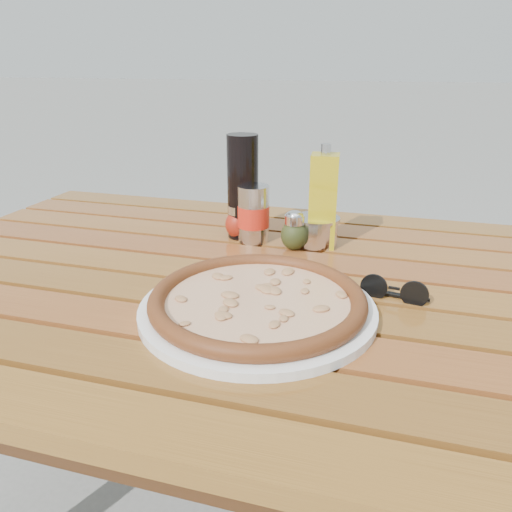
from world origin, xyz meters
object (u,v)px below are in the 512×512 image
(parmesan_tin, at_px, (316,230))
(pepper_shaker, at_px, (238,221))
(oregano_shaker, at_px, (294,231))
(sunglasses, at_px, (394,291))
(plate, at_px, (258,309))
(pizza, at_px, (258,300))
(soda_can, at_px, (254,214))
(table, at_px, (253,313))
(dark_bottle, at_px, (243,187))
(olive_oil_cruet, at_px, (323,201))

(parmesan_tin, bearing_deg, pepper_shaker, -178.00)
(oregano_shaker, relative_size, sunglasses, 0.74)
(plate, xyz_separation_m, parmesan_tin, (0.03, 0.33, 0.02))
(parmesan_tin, bearing_deg, pizza, -95.67)
(pepper_shaker, bearing_deg, soda_can, -14.78)
(table, distance_m, soda_can, 0.23)
(pepper_shaker, distance_m, dark_bottle, 0.07)
(dark_bottle, distance_m, soda_can, 0.06)
(pizza, relative_size, dark_bottle, 1.65)
(table, bearing_deg, dark_bottle, 112.07)
(table, distance_m, olive_oil_cruet, 0.27)
(oregano_shaker, height_order, sunglasses, oregano_shaker)
(dark_bottle, xyz_separation_m, sunglasses, (0.33, -0.23, -0.09))
(oregano_shaker, bearing_deg, dark_bottle, 158.82)
(pepper_shaker, relative_size, olive_oil_cruet, 0.39)
(pepper_shaker, bearing_deg, oregano_shaker, -15.16)
(plate, bearing_deg, oregano_shaker, 91.09)
(table, xyz_separation_m, oregano_shaker, (0.04, 0.15, 0.11))
(table, xyz_separation_m, pepper_shaker, (-0.09, 0.19, 0.11))
(pizza, relative_size, sunglasses, 3.27)
(pepper_shaker, xyz_separation_m, sunglasses, (0.34, -0.22, -0.02))
(dark_bottle, bearing_deg, oregano_shaker, -21.18)
(dark_bottle, distance_m, sunglasses, 0.41)
(oregano_shaker, xyz_separation_m, dark_bottle, (-0.12, 0.05, 0.07))
(dark_bottle, height_order, soda_can, dark_bottle)
(plate, distance_m, dark_bottle, 0.37)
(table, relative_size, oregano_shaker, 17.07)
(table, height_order, pizza, pizza)
(plate, relative_size, oregano_shaker, 4.39)
(pepper_shaker, bearing_deg, olive_oil_cruet, 0.31)
(pepper_shaker, height_order, soda_can, soda_can)
(pizza, height_order, parmesan_tin, parmesan_tin)
(pizza, distance_m, parmesan_tin, 0.33)
(pepper_shaker, bearing_deg, dark_bottle, 55.09)
(table, bearing_deg, olive_oil_cruet, 64.03)
(table, distance_m, plate, 0.17)
(oregano_shaker, bearing_deg, parmesan_tin, 47.41)
(soda_can, bearing_deg, olive_oil_cruet, 4.45)
(pizza, xyz_separation_m, parmesan_tin, (0.03, 0.33, 0.01))
(olive_oil_cruet, bearing_deg, plate, -97.89)
(plate, height_order, olive_oil_cruet, olive_oil_cruet)
(olive_oil_cruet, height_order, sunglasses, olive_oil_cruet)
(table, height_order, soda_can, soda_can)
(plate, height_order, soda_can, soda_can)
(pizza, relative_size, olive_oil_cruet, 1.73)
(oregano_shaker, bearing_deg, table, -105.30)
(plate, height_order, sunglasses, sunglasses)
(pepper_shaker, height_order, sunglasses, pepper_shaker)
(dark_bottle, height_order, sunglasses, dark_bottle)
(soda_can, relative_size, sunglasses, 1.08)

